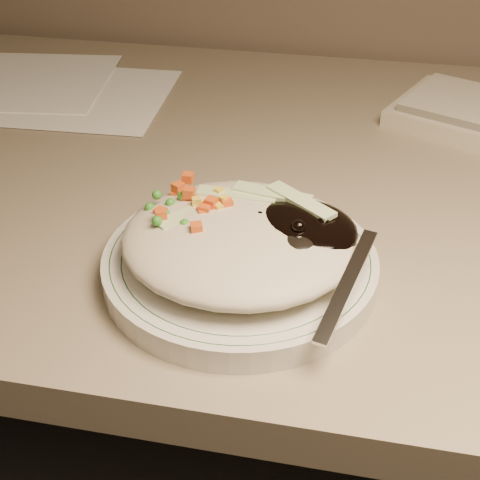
# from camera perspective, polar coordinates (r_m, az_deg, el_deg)

# --- Properties ---
(desk) EXTENTS (1.40, 0.70, 0.74)m
(desk) POSITION_cam_1_polar(r_m,az_deg,el_deg) (0.84, 6.00, -5.90)
(desk) COLOR #7E705B
(desk) RESTS_ON ground
(plate) EXTENTS (0.23, 0.23, 0.02)m
(plate) POSITION_cam_1_polar(r_m,az_deg,el_deg) (0.56, 0.00, -2.17)
(plate) COLOR silver
(plate) RESTS_ON desk
(plate_rim) EXTENTS (0.22, 0.22, 0.00)m
(plate_rim) POSITION_cam_1_polar(r_m,az_deg,el_deg) (0.56, -0.00, -1.35)
(plate_rim) COLOR #144723
(plate_rim) RESTS_ON plate
(meal) EXTENTS (0.21, 0.19, 0.05)m
(meal) POSITION_cam_1_polar(r_m,az_deg,el_deg) (0.54, 0.43, 0.39)
(meal) COLOR #C1B79C
(meal) RESTS_ON plate
(papers) EXTENTS (0.43, 0.33, 0.00)m
(papers) POSITION_cam_1_polar(r_m,az_deg,el_deg) (0.97, -18.88, 12.07)
(papers) COLOR white
(papers) RESTS_ON desk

